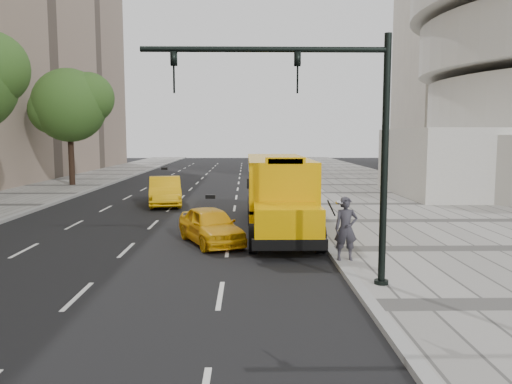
{
  "coord_description": "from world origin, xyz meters",
  "views": [
    {
      "loc": [
        3.15,
        -21.97,
        3.9
      ],
      "look_at": [
        3.5,
        -4.0,
        1.9
      ],
      "focal_mm": 35.0,
      "sensor_mm": 36.0,
      "label": 1
    }
  ],
  "objects_px": {
    "school_bus": "(278,186)",
    "pedestrian": "(346,229)",
    "tree_c": "(71,105)",
    "traffic_signal": "(329,129)",
    "taxi_far": "(165,191)",
    "taxi_near": "(211,225)"
  },
  "relations": [
    {
      "from": "school_bus",
      "to": "pedestrian",
      "type": "xyz_separation_m",
      "value": [
        1.67,
        -6.47,
        -0.64
      ]
    },
    {
      "from": "tree_c",
      "to": "traffic_signal",
      "type": "relative_size",
      "value": 1.42
    },
    {
      "from": "school_bus",
      "to": "traffic_signal",
      "type": "relative_size",
      "value": 1.81
    },
    {
      "from": "tree_c",
      "to": "school_bus",
      "type": "relative_size",
      "value": 0.79
    },
    {
      "from": "school_bus",
      "to": "traffic_signal",
      "type": "distance_m",
      "value": 9.3
    },
    {
      "from": "pedestrian",
      "to": "traffic_signal",
      "type": "bearing_deg",
      "value": -111.68
    },
    {
      "from": "school_bus",
      "to": "taxi_far",
      "type": "bearing_deg",
      "value": 130.7
    },
    {
      "from": "tree_c",
      "to": "taxi_far",
      "type": "relative_size",
      "value": 1.85
    },
    {
      "from": "taxi_near",
      "to": "taxi_far",
      "type": "bearing_deg",
      "value": 84.63
    },
    {
      "from": "taxi_near",
      "to": "pedestrian",
      "type": "distance_m",
      "value": 5.38
    },
    {
      "from": "tree_c",
      "to": "taxi_near",
      "type": "xyz_separation_m",
      "value": [
        12.23,
        -21.17,
        -5.67
      ]
    },
    {
      "from": "tree_c",
      "to": "traffic_signal",
      "type": "height_order",
      "value": "tree_c"
    },
    {
      "from": "school_bus",
      "to": "pedestrian",
      "type": "bearing_deg",
      "value": -75.51
    },
    {
      "from": "taxi_far",
      "to": "traffic_signal",
      "type": "height_order",
      "value": "traffic_signal"
    },
    {
      "from": "taxi_far",
      "to": "pedestrian",
      "type": "xyz_separation_m",
      "value": [
        7.66,
        -13.43,
        0.31
      ]
    },
    {
      "from": "tree_c",
      "to": "taxi_near",
      "type": "height_order",
      "value": "tree_c"
    },
    {
      "from": "taxi_near",
      "to": "pedestrian",
      "type": "relative_size",
      "value": 2.02
    },
    {
      "from": "taxi_near",
      "to": "traffic_signal",
      "type": "bearing_deg",
      "value": -82.65
    },
    {
      "from": "pedestrian",
      "to": "taxi_near",
      "type": "bearing_deg",
      "value": 143.69
    },
    {
      "from": "school_bus",
      "to": "taxi_near",
      "type": "distance_m",
      "value": 4.39
    },
    {
      "from": "traffic_signal",
      "to": "tree_c",
      "type": "bearing_deg",
      "value": 120.15
    },
    {
      "from": "taxi_far",
      "to": "traffic_signal",
      "type": "bearing_deg",
      "value": -77.08
    }
  ]
}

